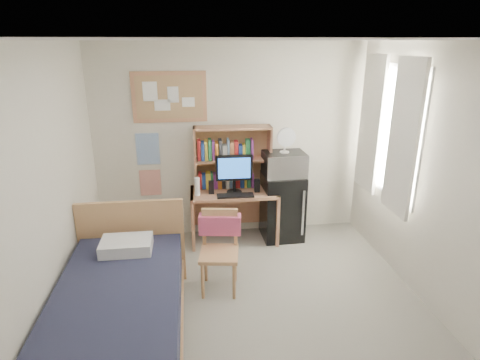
{
  "coord_description": "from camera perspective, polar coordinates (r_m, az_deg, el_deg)",
  "views": [
    {
      "loc": [
        -0.58,
        -3.13,
        2.59
      ],
      "look_at": [
        0.0,
        1.2,
        1.07
      ],
      "focal_mm": 30.0,
      "sensor_mm": 36.0,
      "label": 1
    }
  ],
  "objects": [
    {
      "name": "floor",
      "position": [
        4.11,
        2.3,
        -20.1
      ],
      "size": [
        3.6,
        4.2,
        0.02
      ],
      "primitive_type": "cube",
      "color": "gray",
      "rests_on": "ground"
    },
    {
      "name": "ceiling",
      "position": [
        3.19,
        2.96,
        19.28
      ],
      "size": [
        3.6,
        4.2,
        0.02
      ],
      "primitive_type": "cube",
      "color": "white",
      "rests_on": "wall_back"
    },
    {
      "name": "wall_back",
      "position": [
        5.42,
        -1.32,
        5.37
      ],
      "size": [
        3.6,
        0.04,
        2.6
      ],
      "primitive_type": "cube",
      "color": "beige",
      "rests_on": "floor"
    },
    {
      "name": "wall_left",
      "position": [
        3.6,
        -26.96,
        -4.05
      ],
      "size": [
        0.04,
        4.2,
        2.6
      ],
      "primitive_type": "cube",
      "color": "beige",
      "rests_on": "floor"
    },
    {
      "name": "wall_right",
      "position": [
        4.14,
        27.94,
        -1.35
      ],
      "size": [
        0.04,
        4.2,
        2.6
      ],
      "primitive_type": "cube",
      "color": "beige",
      "rests_on": "floor"
    },
    {
      "name": "window_unit",
      "position": [
        5.02,
        20.3,
        6.57
      ],
      "size": [
        0.1,
        1.4,
        1.7
      ],
      "primitive_type": "cube",
      "color": "white",
      "rests_on": "wall_right"
    },
    {
      "name": "curtain_left",
      "position": [
        4.66,
        22.2,
        5.45
      ],
      "size": [
        0.04,
        0.55,
        1.7
      ],
      "primitive_type": "cube",
      "color": "white",
      "rests_on": "wall_right"
    },
    {
      "name": "curtain_right",
      "position": [
        5.35,
        18.07,
        7.54
      ],
      "size": [
        0.04,
        0.55,
        1.7
      ],
      "primitive_type": "cube",
      "color": "white",
      "rests_on": "wall_right"
    },
    {
      "name": "bulletin_board",
      "position": [
        5.26,
        -10.0,
        11.54
      ],
      "size": [
        0.94,
        0.03,
        0.64
      ],
      "primitive_type": "cube",
      "color": "tan",
      "rests_on": "wall_back"
    },
    {
      "name": "poster_wave",
      "position": [
        5.42,
        -12.98,
        4.32
      ],
      "size": [
        0.3,
        0.01,
        0.42
      ],
      "primitive_type": "cube",
      "color": "#2B5DAC",
      "rests_on": "wall_back"
    },
    {
      "name": "poster_japan",
      "position": [
        5.55,
        -12.62,
        -0.37
      ],
      "size": [
        0.28,
        0.01,
        0.36
      ],
      "primitive_type": "cube",
      "color": "red",
      "rests_on": "wall_back"
    },
    {
      "name": "desk",
      "position": [
        5.44,
        -0.86,
        -5.09
      ],
      "size": [
        1.16,
        0.6,
        0.72
      ],
      "primitive_type": "cube",
      "rotation": [
        0.0,
        0.0,
        -0.02
      ],
      "color": "tan",
      "rests_on": "floor"
    },
    {
      "name": "desk_chair",
      "position": [
        4.35,
        -3.0,
        -10.38
      ],
      "size": [
        0.51,
        0.51,
        0.89
      ],
      "primitive_type": "cube",
      "rotation": [
        0.0,
        0.0,
        -0.15
      ],
      "color": "tan",
      "rests_on": "floor"
    },
    {
      "name": "mini_fridge",
      "position": [
        5.53,
        5.99,
        -3.7
      ],
      "size": [
        0.54,
        0.54,
        0.91
      ],
      "primitive_type": "cube",
      "rotation": [
        0.0,
        0.0,
        0.02
      ],
      "color": "black",
      "rests_on": "floor"
    },
    {
      "name": "bed",
      "position": [
        3.78,
        -16.93,
        -19.11
      ],
      "size": [
        1.11,
        2.2,
        0.6
      ],
      "primitive_type": "cube",
      "rotation": [
        0.0,
        0.0,
        -0.01
      ],
      "color": "#1B1D30",
      "rests_on": "floor"
    },
    {
      "name": "hutch",
      "position": [
        5.31,
        -1.06,
        3.21
      ],
      "size": [
        1.02,
        0.28,
        0.83
      ],
      "primitive_type": "cube",
      "rotation": [
        0.0,
        0.0,
        -0.02
      ],
      "color": "tan",
      "rests_on": "desk"
    },
    {
      "name": "monitor",
      "position": [
        5.16,
        -0.83,
        0.82
      ],
      "size": [
        0.48,
        0.05,
        0.51
      ],
      "primitive_type": "cube",
      "rotation": [
        0.0,
        0.0,
        -0.02
      ],
      "color": "black",
      "rests_on": "desk"
    },
    {
      "name": "keyboard",
      "position": [
        5.11,
        -0.67,
        -2.23
      ],
      "size": [
        0.47,
        0.16,
        0.02
      ],
      "primitive_type": "cube",
      "rotation": [
        0.0,
        0.0,
        -0.02
      ],
      "color": "black",
      "rests_on": "desk"
    },
    {
      "name": "speaker_left",
      "position": [
        5.2,
        -4.12,
        -1.05
      ],
      "size": [
        0.07,
        0.07,
        0.17
      ],
      "primitive_type": "cube",
      "rotation": [
        0.0,
        0.0,
        -0.02
      ],
      "color": "black",
      "rests_on": "desk"
    },
    {
      "name": "speaker_right",
      "position": [
        5.25,
        2.43,
        -0.8
      ],
      "size": [
        0.07,
        0.07,
        0.17
      ],
      "primitive_type": "cube",
      "rotation": [
        0.0,
        0.0,
        -0.02
      ],
      "color": "black",
      "rests_on": "desk"
    },
    {
      "name": "water_bottle",
      "position": [
        5.15,
        -6.11,
        -0.93
      ],
      "size": [
        0.07,
        0.07,
        0.24
      ],
      "primitive_type": "cylinder",
      "rotation": [
        0.0,
        0.0,
        -0.02
      ],
      "color": "white",
      "rests_on": "desk"
    },
    {
      "name": "hoodie",
      "position": [
        4.42,
        -2.87,
        -6.32
      ],
      "size": [
        0.48,
        0.21,
        0.22
      ],
      "primitive_type": "cube",
      "rotation": [
        0.0,
        0.0,
        -0.15
      ],
      "color": "#CC4D74",
      "rests_on": "desk_chair"
    },
    {
      "name": "microwave",
      "position": [
        5.31,
        6.27,
        2.28
      ],
      "size": [
        0.54,
        0.42,
        0.31
      ],
      "primitive_type": "cube",
      "rotation": [
        0.0,
        0.0,
        0.02
      ],
      "color": "silver",
      "rests_on": "mini_fridge"
    },
    {
      "name": "desk_fan",
      "position": [
        5.23,
        6.39,
        5.49
      ],
      "size": [
        0.25,
        0.25,
        0.3
      ],
      "primitive_type": "cylinder",
      "rotation": [
        0.0,
        0.0,
        0.02
      ],
      "color": "white",
      "rests_on": "microwave"
    },
    {
      "name": "pillow",
      "position": [
        4.21,
        -15.84,
        -8.91
      ],
      "size": [
        0.5,
        0.35,
        0.12
      ],
      "primitive_type": "cube",
      "rotation": [
        0.0,
        0.0,
        -0.01
      ],
      "color": "white",
      "rests_on": "bed"
    }
  ]
}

